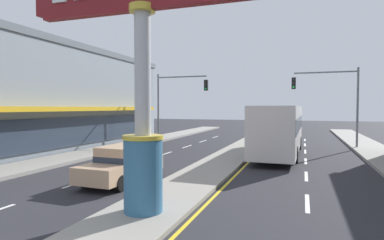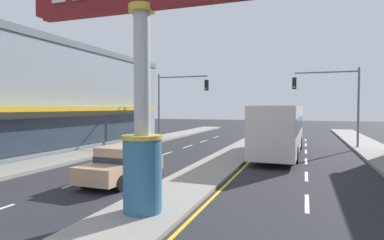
# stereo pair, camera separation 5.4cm
# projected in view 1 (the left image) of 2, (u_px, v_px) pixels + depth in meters

# --- Properties ---
(median_strip) EXTENTS (2.46, 52.00, 0.14)m
(median_strip) POSITION_uv_depth(u_px,v_px,m) (230.00, 156.00, 20.43)
(median_strip) COLOR gray
(median_strip) RESTS_ON ground
(sidewalk_left) EXTENTS (2.67, 60.00, 0.18)m
(sidewalk_left) POSITION_uv_depth(u_px,v_px,m) (90.00, 153.00, 21.55)
(sidewalk_left) COLOR gray
(sidewalk_left) RESTS_ON ground
(lane_markings) EXTENTS (9.20, 52.00, 0.01)m
(lane_markings) POSITION_uv_depth(u_px,v_px,m) (225.00, 161.00, 19.16)
(lane_markings) COLOR silver
(lane_markings) RESTS_ON ground
(district_sign) EXTENTS (7.45, 1.18, 7.53)m
(district_sign) POSITION_uv_depth(u_px,v_px,m) (142.00, 68.00, 9.18)
(district_sign) COLOR #33668C
(district_sign) RESTS_ON median_strip
(storefront_left) EXTENTS (10.24, 26.36, 7.80)m
(storefront_left) POSITION_uv_depth(u_px,v_px,m) (20.00, 98.00, 23.65)
(storefront_left) COLOR gray
(storefront_left) RESTS_ON ground
(traffic_light_left_side) EXTENTS (4.86, 0.46, 6.20)m
(traffic_light_left_side) POSITION_uv_depth(u_px,v_px,m) (176.00, 95.00, 28.78)
(traffic_light_left_side) COLOR slate
(traffic_light_left_side) RESTS_ON ground
(traffic_light_right_side) EXTENTS (4.86, 0.46, 6.20)m
(traffic_light_right_side) POSITION_uv_depth(u_px,v_px,m) (332.00, 93.00, 24.72)
(traffic_light_right_side) COLOR slate
(traffic_light_right_side) RESTS_ON ground
(sedan_far_right_lane) EXTENTS (1.95, 4.36, 1.53)m
(sedan_far_right_lane) POSITION_uv_depth(u_px,v_px,m) (123.00, 163.00, 13.66)
(sedan_far_right_lane) COLOR tan
(sedan_far_right_lane) RESTS_ON ground
(bus_near_left_lane) EXTENTS (2.75, 11.25, 3.26)m
(bus_near_left_lane) POSITION_uv_depth(u_px,v_px,m) (280.00, 127.00, 21.39)
(bus_near_left_lane) COLOR silver
(bus_near_left_lane) RESTS_ON ground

